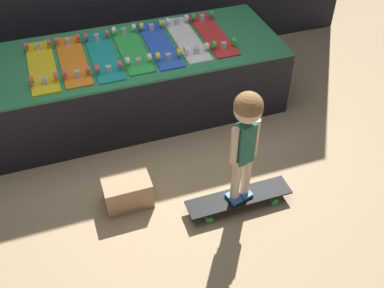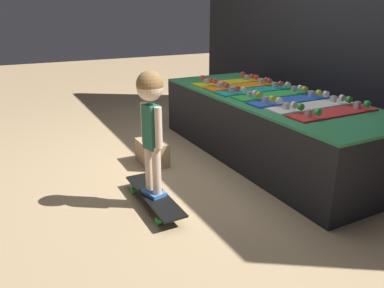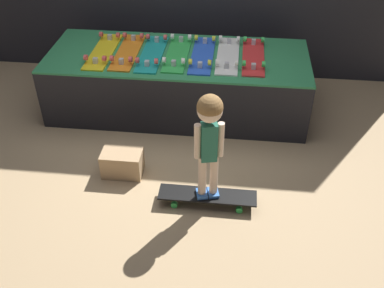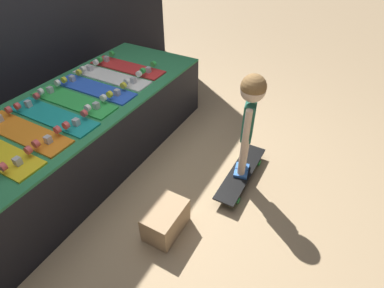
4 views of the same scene
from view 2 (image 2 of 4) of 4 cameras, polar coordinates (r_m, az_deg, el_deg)
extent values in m
plane|color=tan|center=(3.41, 3.15, -3.51)|extent=(16.00, 16.00, 0.00)
cube|color=black|center=(4.08, 22.49, 18.35)|extent=(5.04, 0.10, 2.69)
cube|color=black|center=(3.65, 11.61, 2.49)|extent=(2.50, 0.97, 0.58)
cube|color=#2D7F4C|center=(3.57, 11.94, 7.05)|extent=(2.50, 0.97, 0.02)
cube|color=yellow|center=(4.13, 5.41, 9.33)|extent=(0.20, 0.78, 0.01)
cube|color=#B7B7BC|center=(4.26, 8.39, 9.99)|extent=(0.04, 0.04, 0.05)
cylinder|color=#D84C4C|center=(4.19, 9.11, 10.14)|extent=(0.03, 0.05, 0.05)
cylinder|color=#D84C4C|center=(4.33, 7.74, 10.52)|extent=(0.03, 0.05, 0.05)
cube|color=#B7B7BC|center=(3.99, 2.25, 9.50)|extent=(0.04, 0.04, 0.05)
cylinder|color=#D84C4C|center=(3.91, 2.89, 9.66)|extent=(0.03, 0.05, 0.05)
cylinder|color=#D84C4C|center=(4.06, 1.64, 10.06)|extent=(0.03, 0.05, 0.05)
cube|color=orange|center=(3.94, 7.45, 8.74)|extent=(0.20, 0.78, 0.01)
cube|color=#B7B7BC|center=(4.08, 10.50, 9.44)|extent=(0.04, 0.04, 0.05)
cylinder|color=#D84C4C|center=(4.01, 11.28, 9.57)|extent=(0.03, 0.05, 0.05)
cylinder|color=#D84C4C|center=(4.14, 9.78, 9.99)|extent=(0.03, 0.05, 0.05)
cube|color=#B7B7BC|center=(3.79, 4.21, 8.92)|extent=(0.04, 0.04, 0.05)
cylinder|color=#D84C4C|center=(3.71, 4.93, 9.07)|extent=(0.03, 0.05, 0.05)
cylinder|color=#D84C4C|center=(3.86, 3.54, 9.51)|extent=(0.03, 0.05, 0.05)
cube|color=teal|center=(3.74, 9.39, 8.05)|extent=(0.20, 0.78, 0.01)
cube|color=#B7B7BC|center=(3.89, 12.52, 8.79)|extent=(0.04, 0.04, 0.05)
cylinder|color=#D84C4C|center=(3.82, 13.37, 8.92)|extent=(0.03, 0.05, 0.05)
cylinder|color=#D84C4C|center=(3.95, 11.74, 9.39)|extent=(0.03, 0.05, 0.05)
cube|color=#B7B7BC|center=(3.59, 6.06, 8.23)|extent=(0.04, 0.04, 0.05)
cylinder|color=#D84C4C|center=(3.51, 6.86, 8.37)|extent=(0.03, 0.05, 0.05)
cylinder|color=#D84C4C|center=(3.65, 5.32, 8.87)|extent=(0.03, 0.05, 0.05)
cube|color=green|center=(3.57, 12.09, 7.32)|extent=(0.20, 0.78, 0.01)
cube|color=#B7B7BC|center=(3.74, 15.23, 8.11)|extent=(0.04, 0.04, 0.05)
cylinder|color=white|center=(3.67, 16.18, 8.22)|extent=(0.03, 0.05, 0.05)
cylinder|color=white|center=(3.79, 14.39, 8.75)|extent=(0.03, 0.05, 0.05)
cube|color=#B7B7BC|center=(3.41, 8.73, 7.50)|extent=(0.04, 0.04, 0.05)
cylinder|color=white|center=(3.34, 9.62, 7.63)|extent=(0.03, 0.05, 0.05)
cylinder|color=white|center=(3.48, 7.91, 8.20)|extent=(0.03, 0.05, 0.05)
cube|color=blue|center=(3.39, 14.54, 6.46)|extent=(0.20, 0.78, 0.01)
cube|color=#B7B7BC|center=(3.56, 17.73, 7.31)|extent=(0.04, 0.04, 0.05)
cylinder|color=yellow|center=(3.50, 18.76, 7.41)|extent=(0.03, 0.05, 0.05)
cylinder|color=yellow|center=(3.62, 16.81, 8.00)|extent=(0.03, 0.05, 0.05)
cube|color=#B7B7BC|center=(3.22, 11.12, 6.62)|extent=(0.04, 0.04, 0.05)
cylinder|color=yellow|center=(3.15, 12.12, 6.73)|extent=(0.03, 0.05, 0.05)
cylinder|color=yellow|center=(3.28, 10.21, 7.38)|extent=(0.03, 0.05, 0.05)
cube|color=white|center=(3.24, 17.57, 5.53)|extent=(0.20, 0.78, 0.01)
cube|color=#B7B7BC|center=(3.41, 20.75, 6.45)|extent=(0.04, 0.04, 0.05)
cylinder|color=white|center=(3.35, 21.88, 6.53)|extent=(0.03, 0.05, 0.05)
cylinder|color=white|center=(3.47, 19.75, 7.19)|extent=(0.03, 0.05, 0.05)
cube|color=#B7B7BC|center=(3.06, 14.15, 5.67)|extent=(0.04, 0.04, 0.05)
cylinder|color=white|center=(2.99, 15.28, 5.76)|extent=(0.03, 0.05, 0.05)
cylinder|color=white|center=(3.11, 13.15, 6.50)|extent=(0.03, 0.05, 0.05)
cube|color=red|center=(3.08, 20.74, 4.48)|extent=(0.20, 0.78, 0.01)
cube|color=#B7B7BC|center=(3.27, 23.89, 5.48)|extent=(0.04, 0.04, 0.05)
cylinder|color=green|center=(3.21, 25.13, 5.53)|extent=(0.03, 0.05, 0.05)
cylinder|color=green|center=(3.32, 22.81, 6.27)|extent=(0.03, 0.05, 0.05)
cube|color=#B7B7BC|center=(2.89, 17.35, 4.57)|extent=(0.04, 0.04, 0.05)
cylinder|color=green|center=(2.83, 18.62, 4.63)|extent=(0.03, 0.05, 0.05)
cylinder|color=green|center=(2.95, 16.24, 5.47)|extent=(0.03, 0.05, 0.05)
cube|color=black|center=(2.75, -5.81, -7.74)|extent=(0.76, 0.17, 0.01)
cube|color=#B7B7BC|center=(2.56, -3.63, -10.73)|extent=(0.04, 0.04, 0.05)
cylinder|color=green|center=(2.60, -2.10, -10.84)|extent=(0.05, 0.03, 0.05)
cylinder|color=green|center=(2.55, -5.17, -11.59)|extent=(0.05, 0.03, 0.05)
cube|color=#B7B7BC|center=(2.98, -7.61, -6.26)|extent=(0.04, 0.04, 0.05)
cylinder|color=green|center=(3.01, -6.26, -6.43)|extent=(0.05, 0.03, 0.05)
cylinder|color=green|center=(2.97, -8.94, -6.98)|extent=(0.05, 0.03, 0.05)
cube|color=#3870C6|center=(2.71, -5.28, -7.69)|extent=(0.10, 0.13, 0.03)
cylinder|color=beige|center=(2.63, -5.41, -4.01)|extent=(0.06, 0.06, 0.35)
cube|color=#3870C6|center=(2.77, -6.35, -7.04)|extent=(0.10, 0.13, 0.03)
cylinder|color=beige|center=(2.69, -6.51, -3.43)|extent=(0.06, 0.06, 0.35)
cube|color=#236651|center=(2.55, -6.21, 2.57)|extent=(0.13, 0.10, 0.31)
cylinder|color=beige|center=(2.48, -5.13, 2.44)|extent=(0.05, 0.05, 0.28)
cylinder|color=beige|center=(2.61, -7.25, 3.25)|extent=(0.05, 0.05, 0.28)
sphere|color=beige|center=(2.49, -6.44, 8.52)|extent=(0.18, 0.18, 0.18)
sphere|color=olive|center=(2.48, -6.46, 9.02)|extent=(0.18, 0.18, 0.18)
cube|color=tan|center=(3.46, -6.08, -1.30)|extent=(0.33, 0.21, 0.22)
camera|label=1|loc=(3.61, -51.61, 31.77)|focal=42.00mm
camera|label=3|loc=(2.92, -75.02, 30.06)|focal=42.00mm
camera|label=4|loc=(4.12, -24.86, 25.43)|focal=28.00mm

